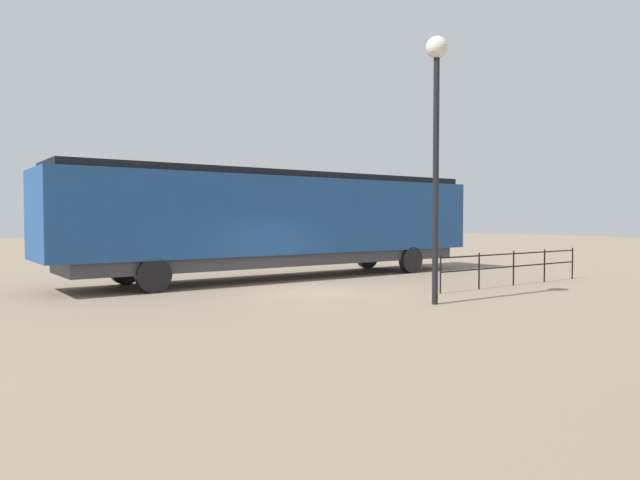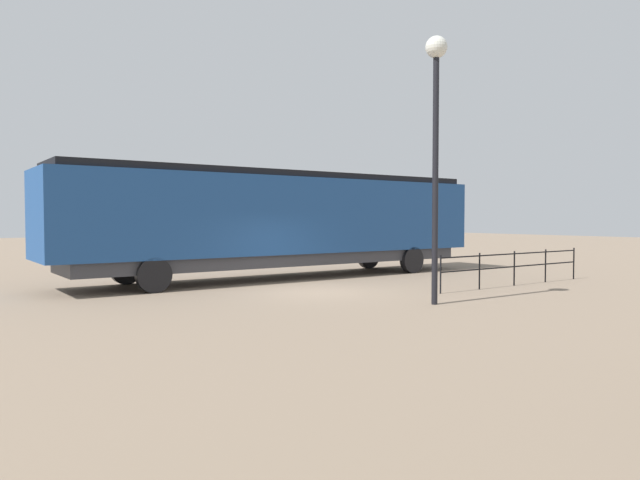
% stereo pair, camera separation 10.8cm
% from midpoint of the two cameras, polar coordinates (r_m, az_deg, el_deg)
% --- Properties ---
extents(ground_plane, '(120.00, 120.00, 0.00)m').
position_cam_midpoint_polar(ground_plane, '(18.28, -0.91, -5.09)').
color(ground_plane, '#84705B').
extents(locomotive, '(3.12, 17.28, 4.05)m').
position_cam_midpoint_polar(locomotive, '(22.57, -2.64, 2.09)').
color(locomotive, navy).
rests_on(locomotive, ground_plane).
extents(lamp_post, '(0.58, 0.58, 7.11)m').
position_cam_midpoint_polar(lamp_post, '(16.00, 11.18, 12.49)').
color(lamp_post, black).
rests_on(lamp_post, ground_plane).
extents(platform_fence, '(0.05, 7.33, 1.19)m').
position_cam_midpoint_polar(platform_fence, '(20.91, 18.37, -2.18)').
color(platform_fence, black).
rests_on(platform_fence, ground_plane).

